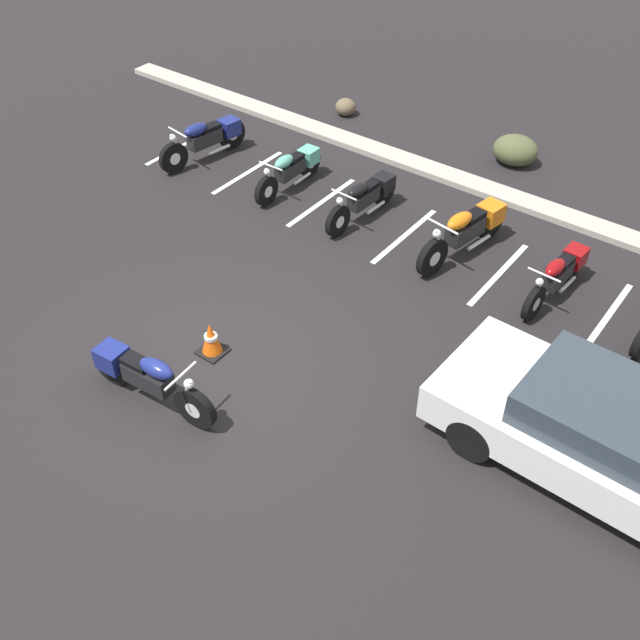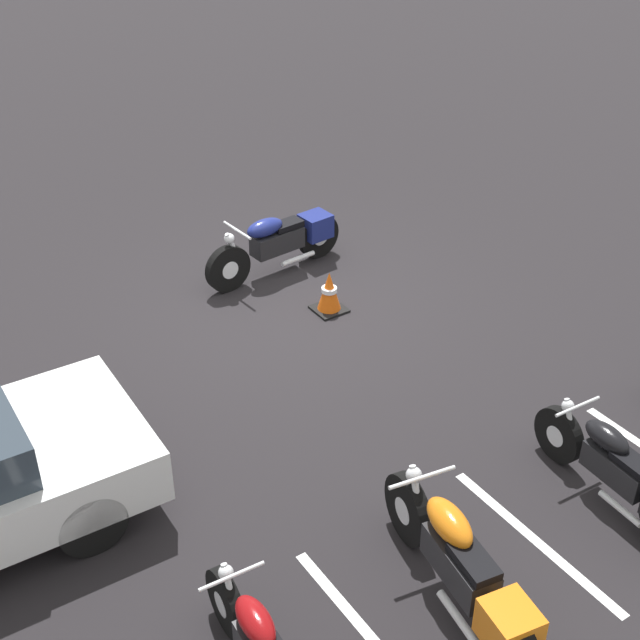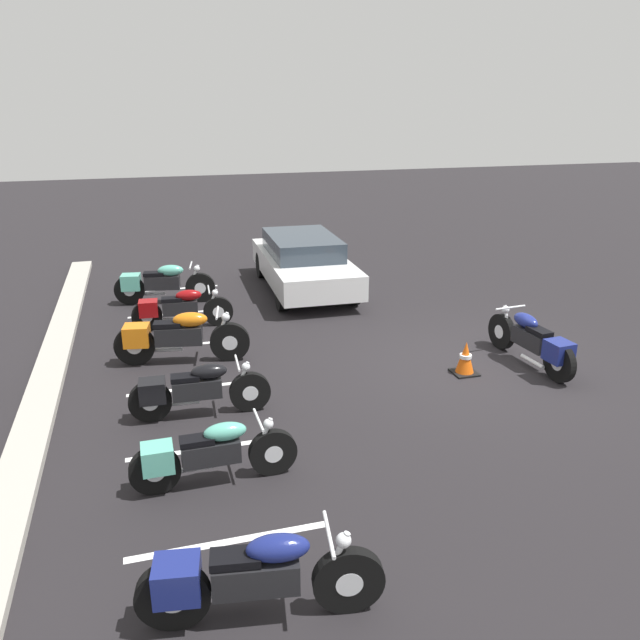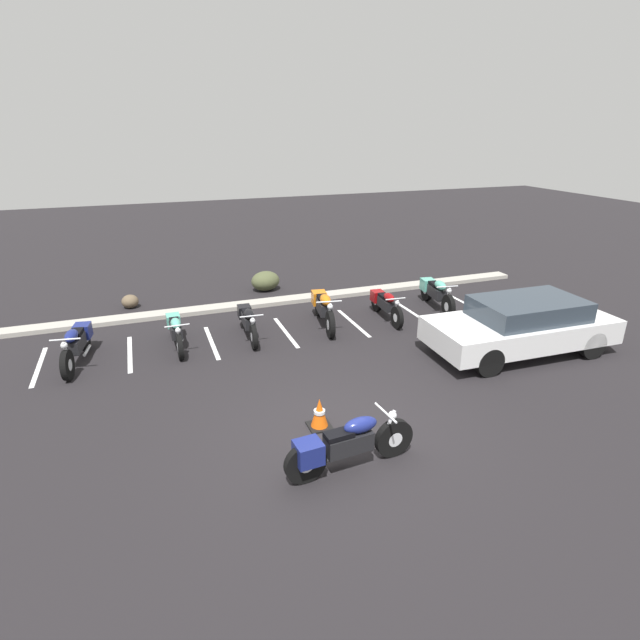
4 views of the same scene
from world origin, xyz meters
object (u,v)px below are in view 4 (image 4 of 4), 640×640
object	(u,v)px
parked_bike_1	(176,330)
car_white	(522,325)
parked_bike_4	(385,304)
parked_bike_5	(436,292)
parked_bike_0	(77,343)
parked_bike_2	(248,320)
landscape_rock_1	(265,281)
traffic_cone	(319,414)
landscape_rock_0	(130,301)
parked_bike_3	(323,307)
motorcycle_navy_featured	(345,445)

from	to	relation	value
parked_bike_1	car_white	xyz separation A→B (m)	(7.48, -3.10, 0.27)
parked_bike_1	car_white	world-z (taller)	car_white
parked_bike_4	parked_bike_5	distance (m)	1.79
parked_bike_0	parked_bike_2	bearing A→B (deg)	100.63
parked_bike_0	parked_bike_1	distance (m)	2.15
parked_bike_2	parked_bike_5	size ratio (longest dim) A/B	0.91
landscape_rock_1	traffic_cone	bearing A→B (deg)	-97.56
landscape_rock_0	traffic_cone	world-z (taller)	traffic_cone
parked_bike_1	traffic_cone	distance (m)	4.89
parked_bike_0	parked_bike_4	world-z (taller)	parked_bike_0
parked_bike_0	landscape_rock_0	size ratio (longest dim) A/B	4.54
parked_bike_2	parked_bike_3	size ratio (longest dim) A/B	0.88
parked_bike_5	parked_bike_4	bearing A→B (deg)	-72.34
landscape_rock_1	parked_bike_5	bearing A→B (deg)	-37.70
parked_bike_2	parked_bike_4	size ratio (longest dim) A/B	1.01
car_white	landscape_rock_1	distance (m)	7.95
car_white	traffic_cone	size ratio (longest dim) A/B	7.83
parked_bike_5	parked_bike_3	bearing A→B (deg)	-79.00
motorcycle_navy_featured	parked_bike_5	world-z (taller)	parked_bike_5
parked_bike_3	parked_bike_4	distance (m)	1.76
landscape_rock_0	traffic_cone	distance (m)	8.28
landscape_rock_1	landscape_rock_0	bearing A→B (deg)	-176.36
parked_bike_0	landscape_rock_1	xyz separation A→B (m)	(5.23, 3.64, -0.14)
parked_bike_2	landscape_rock_1	size ratio (longest dim) A/B	2.16
parked_bike_0	parked_bike_4	xyz separation A→B (m)	(7.70, 0.10, -0.04)
parked_bike_3	landscape_rock_0	distance (m)	5.76
parked_bike_5	car_white	bearing A→B (deg)	11.80
motorcycle_navy_featured	parked_bike_3	world-z (taller)	parked_bike_3
parked_bike_0	traffic_cone	bearing A→B (deg)	52.77
parked_bike_1	parked_bike_4	xyz separation A→B (m)	(5.55, -0.04, 0.00)
traffic_cone	parked_bike_3	bearing A→B (deg)	68.75
parked_bike_5	motorcycle_navy_featured	bearing A→B (deg)	-32.98
parked_bike_4	landscape_rock_0	world-z (taller)	parked_bike_4
parked_bike_1	traffic_cone	xyz separation A→B (m)	(2.03, -4.45, -0.15)
landscape_rock_0	parked_bike_1	bearing A→B (deg)	-72.43
parked_bike_4	traffic_cone	world-z (taller)	parked_bike_4
parked_bike_4	landscape_rock_1	distance (m)	4.32
parked_bike_4	parked_bike_2	bearing A→B (deg)	-86.75
motorcycle_navy_featured	parked_bike_5	size ratio (longest dim) A/B	0.99
parked_bike_0	parked_bike_3	bearing A→B (deg)	101.11
motorcycle_navy_featured	landscape_rock_1	world-z (taller)	motorcycle_navy_featured
motorcycle_navy_featured	landscape_rock_1	xyz separation A→B (m)	(1.10, 9.20, -0.14)
car_white	landscape_rock_1	xyz separation A→B (m)	(-4.40, 6.61, -0.37)
parked_bike_2	traffic_cone	distance (m)	4.46
parked_bike_1	parked_bike_0	bearing A→B (deg)	-87.25
parked_bike_4	traffic_cone	bearing A→B (deg)	-34.89
landscape_rock_0	parked_bike_3	bearing A→B (deg)	-32.99
parked_bike_4	car_white	world-z (taller)	car_white
parked_bike_5	traffic_cone	size ratio (longest dim) A/B	3.95
motorcycle_navy_featured	traffic_cone	world-z (taller)	motorcycle_navy_featured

